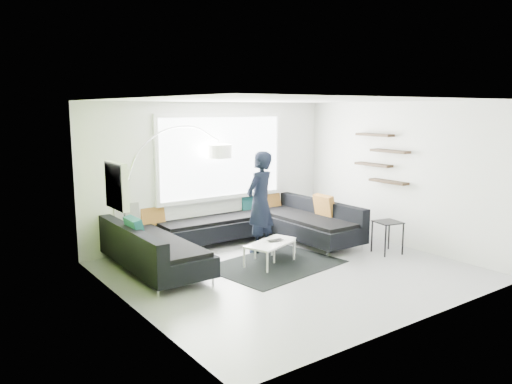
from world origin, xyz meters
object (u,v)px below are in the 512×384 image
at_px(side_table, 387,237).
at_px(sectional_sofa, 235,232).
at_px(person, 260,202).
at_px(laptop, 276,241).
at_px(coffee_table, 273,250).
at_px(arc_lamp, 124,195).

bearing_deg(side_table, sectional_sofa, 144.21).
relative_size(sectional_sofa, side_table, 7.16).
bearing_deg(side_table, person, 141.11).
xyz_separation_m(side_table, laptop, (-2.04, 0.74, 0.09)).
bearing_deg(side_table, coffee_table, 156.29).
bearing_deg(laptop, coffee_table, 82.91).
distance_m(coffee_table, person, 0.99).
distance_m(sectional_sofa, side_table, 2.84).
xyz_separation_m(coffee_table, arc_lamp, (-2.11, 1.54, 0.99)).
height_order(coffee_table, person, person).
height_order(arc_lamp, side_table, arc_lamp).
relative_size(sectional_sofa, laptop, 14.09).
relative_size(coffee_table, side_table, 1.92).
bearing_deg(coffee_table, person, 55.83).
bearing_deg(sectional_sofa, coffee_table, -69.23).
relative_size(coffee_table, laptop, 3.77).
bearing_deg(arc_lamp, coffee_table, -31.56).
height_order(sectional_sofa, arc_lamp, arc_lamp).
xyz_separation_m(sectional_sofa, person, (0.45, -0.17, 0.54)).
bearing_deg(sectional_sofa, person, -20.18).
distance_m(side_table, person, 2.46).
bearing_deg(sectional_sofa, arc_lamp, 157.35).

